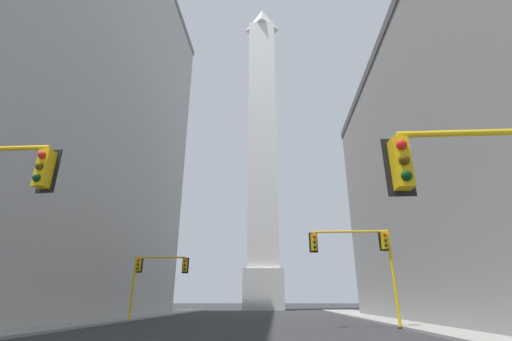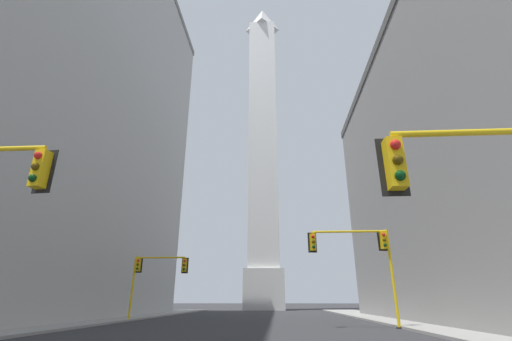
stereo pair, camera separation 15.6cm
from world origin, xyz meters
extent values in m
cube|color=gray|center=(-12.19, 23.10, 0.07)|extent=(5.00, 76.99, 0.15)
cube|color=gray|center=(12.19, 23.10, 0.07)|extent=(5.00, 76.99, 0.15)
cube|color=#B2AFAA|center=(-23.90, 27.35, 21.97)|extent=(23.17, 46.34, 43.94)
cube|color=silver|center=(0.00, 64.16, 3.39)|extent=(7.12, 7.12, 6.78)
cube|color=white|center=(0.00, 64.16, 34.21)|extent=(5.69, 5.69, 54.86)
pyramid|color=white|center=(0.00, 64.16, 64.77)|extent=(5.69, 5.69, 6.26)
cube|color=#E5B20F|center=(-4.32, 8.64, 5.10)|extent=(0.37, 0.37, 1.10)
cube|color=black|center=(-4.30, 8.82, 5.10)|extent=(0.58, 0.09, 1.32)
sphere|color=red|center=(-4.34, 8.45, 5.45)|extent=(0.22, 0.22, 0.22)
sphere|color=#483506|center=(-4.34, 8.45, 5.10)|extent=(0.22, 0.22, 0.22)
sphere|color=#073410|center=(-4.34, 8.45, 4.76)|extent=(0.22, 0.22, 0.22)
cylinder|color=yellow|center=(-10.07, 30.14, 2.61)|extent=(0.18, 0.18, 5.21)
cylinder|color=#262626|center=(-10.07, 30.14, 0.05)|extent=(0.40, 0.40, 0.10)
cube|color=#E5B20F|center=(-9.78, 30.14, 4.51)|extent=(0.36, 0.36, 1.10)
cube|color=black|center=(-9.79, 30.32, 4.51)|extent=(0.58, 0.07, 1.32)
sphere|color=red|center=(-9.77, 29.95, 4.85)|extent=(0.22, 0.22, 0.22)
sphere|color=#483506|center=(-9.77, 29.95, 4.51)|extent=(0.22, 0.22, 0.22)
sphere|color=#073410|center=(-9.77, 29.95, 4.17)|extent=(0.22, 0.22, 0.22)
cylinder|color=yellow|center=(-7.87, 30.14, 5.11)|extent=(4.39, 0.14, 0.14)
sphere|color=yellow|center=(-10.07, 30.14, 5.11)|extent=(0.18, 0.18, 0.18)
cube|color=#E5B20F|center=(-5.67, 30.14, 4.44)|extent=(0.36, 0.36, 1.10)
cube|color=black|center=(-5.68, 30.32, 4.44)|extent=(0.58, 0.07, 1.32)
sphere|color=red|center=(-5.66, 29.95, 4.78)|extent=(0.22, 0.22, 0.22)
sphere|color=#483506|center=(-5.66, 29.95, 4.44)|extent=(0.22, 0.22, 0.22)
sphere|color=#073410|center=(-5.66, 29.95, 4.10)|extent=(0.22, 0.22, 0.22)
cylinder|color=yellow|center=(9.64, 23.02, 3.00)|extent=(0.18, 0.18, 5.99)
cylinder|color=#262626|center=(9.64, 23.02, 0.05)|extent=(0.40, 0.40, 0.10)
cube|color=#E5B20F|center=(9.35, 23.02, 5.29)|extent=(0.38, 0.38, 1.10)
cube|color=black|center=(9.33, 23.20, 5.29)|extent=(0.58, 0.10, 1.32)
sphere|color=red|center=(9.37, 22.84, 5.63)|extent=(0.22, 0.22, 0.22)
sphere|color=#483506|center=(9.37, 22.84, 5.29)|extent=(0.22, 0.22, 0.22)
sphere|color=#073410|center=(9.37, 22.84, 4.95)|extent=(0.22, 0.22, 0.22)
cylinder|color=yellow|center=(7.19, 23.02, 5.89)|extent=(4.89, 0.14, 0.14)
sphere|color=yellow|center=(9.64, 23.02, 5.89)|extent=(0.18, 0.18, 0.18)
cube|color=#E5B20F|center=(4.75, 23.02, 5.22)|extent=(0.38, 0.38, 1.10)
cube|color=black|center=(4.73, 23.20, 5.22)|extent=(0.58, 0.10, 1.32)
sphere|color=red|center=(4.77, 22.84, 5.56)|extent=(0.22, 0.22, 0.22)
sphere|color=#483506|center=(4.77, 22.84, 5.22)|extent=(0.22, 0.22, 0.22)
sphere|color=#073410|center=(4.77, 22.84, 4.88)|extent=(0.22, 0.22, 0.22)
cylinder|color=yellow|center=(7.20, 6.73, 4.96)|extent=(4.69, 0.14, 0.14)
cube|color=#E5B20F|center=(4.86, 6.73, 4.29)|extent=(0.34, 0.34, 1.10)
cube|color=black|center=(4.86, 6.91, 4.29)|extent=(0.58, 0.03, 1.32)
sphere|color=red|center=(4.86, 6.54, 4.63)|extent=(0.22, 0.22, 0.22)
sphere|color=#483506|center=(4.86, 6.54, 4.29)|extent=(0.22, 0.22, 0.22)
sphere|color=#073410|center=(4.86, 6.54, 3.95)|extent=(0.22, 0.22, 0.22)
camera|label=1|loc=(2.20, -0.07, 1.61)|focal=24.00mm
camera|label=2|loc=(2.36, -0.06, 1.61)|focal=24.00mm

